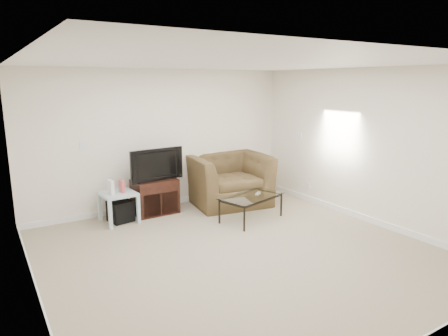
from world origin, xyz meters
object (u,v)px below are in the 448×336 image
side_table (119,207)px  recliner (228,171)px  tv_stand (155,196)px  television (154,164)px  coffee_table (251,208)px  subwoofer (121,211)px

side_table → recliner: size_ratio=0.37×
tv_stand → recliner: recliner is taller
television → coffee_table: television is taller
tv_stand → television: 0.59m
recliner → coffee_table: size_ratio=1.34×
side_table → coffee_table: size_ratio=0.49×
recliner → subwoofer: bearing=-173.4°
television → tv_stand: bearing=86.0°
side_table → recliner: (2.11, -0.04, 0.37)m
television → coffee_table: bearing=-48.6°
subwoofer → coffee_table: size_ratio=0.33×
television → coffee_table: (1.23, -1.16, -0.68)m
television → recliner: recliner is taller
television → recliner: size_ratio=0.63×
subwoofer → recliner: (2.08, -0.06, 0.45)m
recliner → side_table: bearing=-172.8°
subwoofer → television: bearing=7.2°
subwoofer → recliner: size_ratio=0.24×
television → side_table: television is taller
subwoofer → coffee_table: bearing=-29.6°
television → coffee_table: 1.82m
side_table → television: bearing=8.8°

